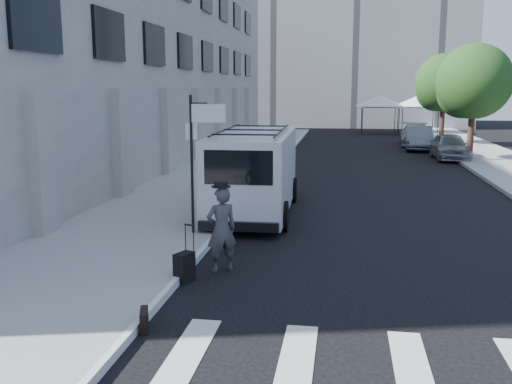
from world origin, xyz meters
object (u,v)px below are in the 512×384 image
(suitcase, at_px, (184,267))
(cargo_van, at_px, (255,172))
(parked_car_c, at_px, (416,134))
(parked_car_a, at_px, (450,146))
(businessman, at_px, (222,230))
(briefcase, at_px, (144,320))
(parked_car_b, at_px, (419,138))

(suitcase, relative_size, cargo_van, 0.17)
(parked_car_c, bearing_deg, suitcase, -101.34)
(parked_car_a, bearing_deg, businessman, -111.65)
(businessman, bearing_deg, cargo_van, -120.68)
(briefcase, height_order, parked_car_a, parked_car_a)
(cargo_van, bearing_deg, parked_car_a, 58.97)
(businessman, bearing_deg, parked_car_c, -137.17)
(cargo_van, xyz_separation_m, parked_car_a, (8.31, 14.68, -0.57))
(parked_car_a, height_order, parked_car_b, parked_car_b)
(cargo_van, relative_size, parked_car_a, 1.60)
(businessman, relative_size, cargo_van, 0.27)
(businessman, xyz_separation_m, suitcase, (-0.60, -0.77, -0.60))
(cargo_van, xyz_separation_m, parked_car_c, (7.45, 22.35, -0.57))
(parked_car_c, bearing_deg, cargo_van, -104.58)
(businessman, xyz_separation_m, parked_car_c, (7.25, 28.11, -0.19))
(suitcase, height_order, parked_car_b, parked_car_b)
(briefcase, distance_m, parked_car_a, 25.12)
(suitcase, relative_size, parked_car_c, 0.23)
(briefcase, xyz_separation_m, suitcase, (0.00, 2.34, 0.13))
(businessman, height_order, cargo_van, cargo_van)
(briefcase, height_order, parked_car_b, parked_car_b)
(cargo_van, distance_m, parked_car_b, 20.70)
(suitcase, relative_size, parked_car_b, 0.26)
(parked_car_b, bearing_deg, briefcase, -100.43)
(businessman, distance_m, suitcase, 1.15)
(suitcase, distance_m, cargo_van, 6.62)
(cargo_van, bearing_deg, suitcase, -94.97)
(briefcase, bearing_deg, parked_car_c, 58.46)
(businessman, bearing_deg, suitcase, 19.66)
(briefcase, xyz_separation_m, parked_car_c, (7.85, 31.23, 0.54))
(briefcase, relative_size, suitcase, 0.38)
(briefcase, relative_size, cargo_van, 0.07)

